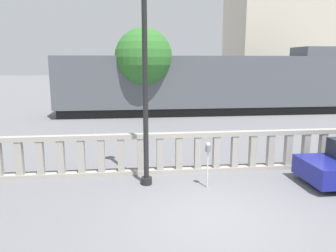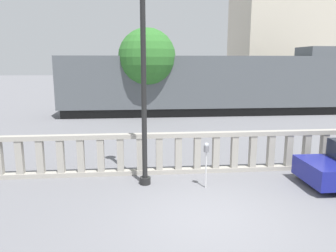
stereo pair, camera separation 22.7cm
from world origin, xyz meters
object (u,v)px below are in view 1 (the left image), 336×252
at_px(tree_left, 144,57).
at_px(parking_meter, 208,153).
at_px(lamppost, 145,43).
at_px(train_near, 204,84).

bearing_deg(tree_left, parking_meter, -84.33).
bearing_deg(parking_meter, lamppost, 165.48).
bearing_deg(lamppost, parking_meter, -14.52).
bearing_deg(train_near, tree_left, -170.13).
distance_m(parking_meter, train_near, 13.01).
relative_size(parking_meter, train_near, 0.07).
relative_size(parking_meter, tree_left, 0.24).
distance_m(lamppost, parking_meter, 3.38).
distance_m(lamppost, tree_left, 11.57).
height_order(parking_meter, tree_left, tree_left).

